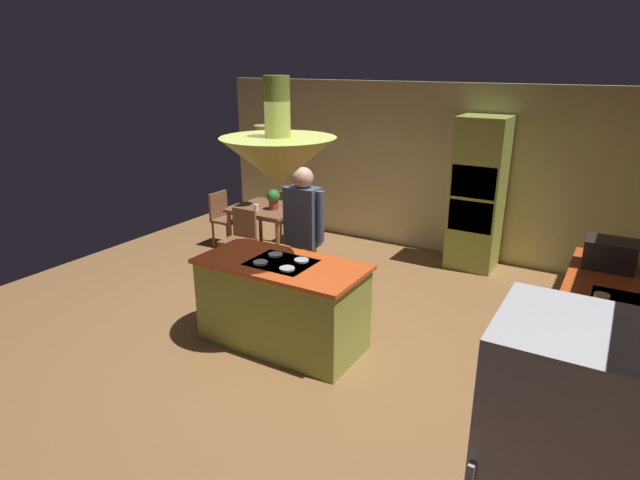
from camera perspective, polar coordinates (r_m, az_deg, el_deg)
name	(u,v)px	position (r m, az deg, el deg)	size (l,w,h in m)	color
ground	(294,335)	(5.86, -2.88, -10.24)	(8.16, 8.16, 0.00)	olive
wall_back	(415,167)	(8.36, 10.21, 7.77)	(6.80, 0.10, 2.55)	beige
kitchen_island	(282,303)	(5.50, -4.12, -6.87)	(1.73, 0.85, 0.94)	#939E42
counter_run_right	(594,340)	(5.40, 27.54, -9.59)	(0.73, 2.45, 0.92)	#939E42
oven_tower	(478,194)	(7.70, 16.71, 4.78)	(0.66, 0.62, 2.14)	#939E42
dining_table	(268,214)	(7.96, -5.67, 2.81)	(0.99, 0.88, 0.76)	brown
person_at_island	(303,232)	(5.91, -1.81, 0.84)	(0.53, 0.23, 1.76)	tan
range_hood	(278,158)	(5.03, -4.52, 8.82)	(1.10, 1.10, 1.00)	#939E42
pendant_light_over_table	(265,133)	(7.71, -5.96, 11.46)	(0.32, 0.32, 0.82)	#E0B266
chair_facing_island	(241,236)	(7.50, -8.60, 0.48)	(0.40, 0.40, 0.87)	brown
chair_by_back_wall	(292,213)	(8.52, -3.01, 2.91)	(0.40, 0.40, 0.87)	brown
chair_at_corner	(224,215)	(8.53, -10.40, 2.64)	(0.40, 0.40, 0.87)	brown
potted_plant_on_table	(273,198)	(7.77, -5.07, 4.53)	(0.20, 0.20, 0.30)	#99382D
cup_on_table	(256,207)	(7.77, -6.91, 3.53)	(0.07, 0.07, 0.09)	white
canister_flour	(599,312)	(4.63, 27.95, -6.94)	(0.11, 0.11, 0.17)	#E0B78C
canister_sugar	(600,304)	(4.79, 28.09, -6.11)	(0.12, 0.12, 0.17)	#E0B78C
microwave_on_counter	(610,254)	(5.85, 28.92, -1.34)	(0.46, 0.36, 0.28)	#232326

